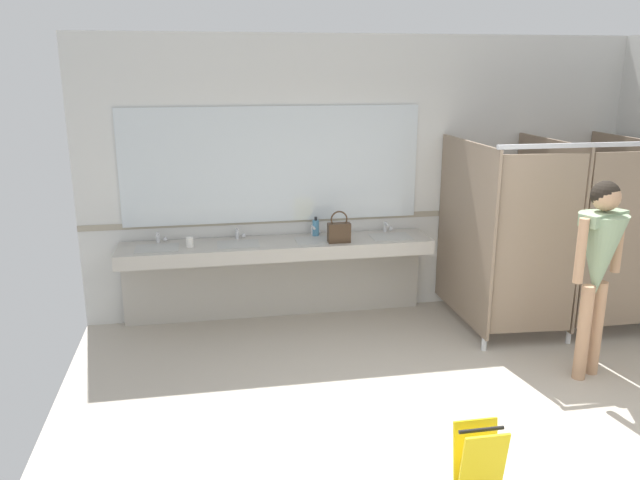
% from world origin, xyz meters
% --- Properties ---
extents(ground_plane, '(6.19, 6.33, 0.10)m').
position_xyz_m(ground_plane, '(0.00, 0.00, -0.05)').
color(ground_plane, '#B2A899').
extents(wall_back, '(6.19, 0.12, 2.95)m').
position_xyz_m(wall_back, '(0.00, 2.93, 1.47)').
color(wall_back, silver).
rests_on(wall_back, ground_plane).
extents(wall_back_tile_band, '(6.19, 0.01, 0.06)m').
position_xyz_m(wall_back_tile_band, '(0.00, 2.86, 1.05)').
color(wall_back_tile_band, '#9E937F').
rests_on(wall_back_tile_band, wall_back).
extents(vanity_counter, '(3.19, 0.55, 1.01)m').
position_xyz_m(vanity_counter, '(-1.11, 2.66, 0.65)').
color(vanity_counter, '#B2ADA3').
rests_on(vanity_counter, ground_plane).
extents(mirror_panel, '(3.09, 0.02, 1.19)m').
position_xyz_m(mirror_panel, '(-1.11, 2.85, 1.64)').
color(mirror_panel, silver).
rests_on(mirror_panel, wall_back).
extents(bathroom_stalls, '(1.82, 1.36, 1.96)m').
position_xyz_m(bathroom_stalls, '(1.63, 1.99, 1.03)').
color(bathroom_stalls, '#84705B').
rests_on(bathroom_stalls, ground_plane).
extents(person_standing, '(0.56, 0.52, 1.73)m').
position_xyz_m(person_standing, '(1.40, 0.92, 1.11)').
color(person_standing, tan).
rests_on(person_standing, ground_plane).
extents(handbag, '(0.23, 0.10, 0.33)m').
position_xyz_m(handbag, '(-0.49, 2.43, 1.01)').
color(handbag, '#3F2D1E').
rests_on(handbag, vanity_counter).
extents(soap_dispenser, '(0.07, 0.07, 0.20)m').
position_xyz_m(soap_dispenser, '(-0.68, 2.74, 0.98)').
color(soap_dispenser, teal).
rests_on(soap_dispenser, vanity_counter).
extents(paper_cup, '(0.07, 0.07, 0.10)m').
position_xyz_m(paper_cup, '(-1.99, 2.53, 0.94)').
color(paper_cup, white).
rests_on(paper_cup, vanity_counter).
extents(wet_floor_sign, '(0.28, 0.19, 0.57)m').
position_xyz_m(wet_floor_sign, '(-0.27, -0.54, 0.29)').
color(wet_floor_sign, yellow).
rests_on(wet_floor_sign, ground_plane).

